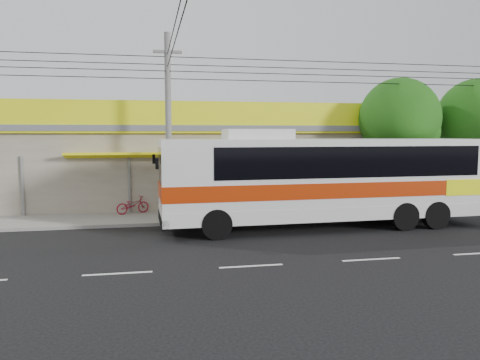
{
  "coord_description": "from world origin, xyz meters",
  "views": [
    {
      "loc": [
        -3.05,
        -16.25,
        4.08
      ],
      "look_at": [
        0.53,
        2.0,
        2.23
      ],
      "focal_mm": 35.0,
      "sensor_mm": 36.0,
      "label": 1
    }
  ],
  "objects_px": {
    "motorbike_red": "(133,205)",
    "utility_pole": "(168,67)",
    "tree_near": "(402,121)",
    "tree_far": "(480,121)",
    "coach_bus": "(327,175)"
  },
  "relations": [
    {
      "from": "tree_near",
      "to": "utility_pole",
      "type": "bearing_deg",
      "value": -175.03
    },
    {
      "from": "coach_bus",
      "to": "tree_far",
      "type": "bearing_deg",
      "value": 17.89
    },
    {
      "from": "motorbike_red",
      "to": "utility_pole",
      "type": "bearing_deg",
      "value": -158.01
    },
    {
      "from": "coach_bus",
      "to": "utility_pole",
      "type": "relative_size",
      "value": 0.41
    },
    {
      "from": "coach_bus",
      "to": "motorbike_red",
      "type": "relative_size",
      "value": 8.39
    },
    {
      "from": "utility_pole",
      "to": "tree_near",
      "type": "relative_size",
      "value": 4.86
    },
    {
      "from": "coach_bus",
      "to": "tree_far",
      "type": "xyz_separation_m",
      "value": [
        10.15,
        3.54,
        2.49
      ]
    },
    {
      "from": "motorbike_red",
      "to": "tree_far",
      "type": "distance_m",
      "value": 18.98
    },
    {
      "from": "motorbike_red",
      "to": "tree_near",
      "type": "height_order",
      "value": "tree_near"
    },
    {
      "from": "tree_near",
      "to": "motorbike_red",
      "type": "bearing_deg",
      "value": 177.45
    },
    {
      "from": "motorbike_red",
      "to": "tree_near",
      "type": "relative_size",
      "value": 0.24
    },
    {
      "from": "tree_far",
      "to": "coach_bus",
      "type": "bearing_deg",
      "value": -160.78
    },
    {
      "from": "coach_bus",
      "to": "utility_pole",
      "type": "bearing_deg",
      "value": 156.79
    },
    {
      "from": "utility_pole",
      "to": "tree_near",
      "type": "xyz_separation_m",
      "value": [
        12.26,
        1.07,
        -2.35
      ]
    },
    {
      "from": "utility_pole",
      "to": "tree_near",
      "type": "height_order",
      "value": "utility_pole"
    }
  ]
}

